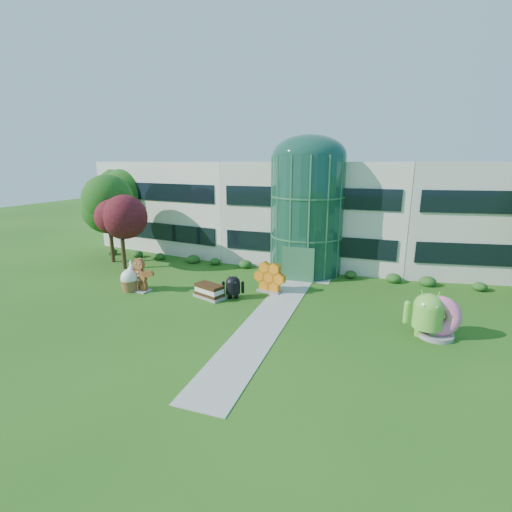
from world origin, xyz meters
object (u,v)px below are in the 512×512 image
(android_green, at_px, (428,312))
(gingerbread, at_px, (140,274))
(donut, at_px, (438,316))
(android_black, at_px, (233,285))

(android_green, distance_m, gingerbread, 19.29)
(donut, bearing_deg, gingerbread, 177.11)
(android_green, height_order, android_black, android_green)
(gingerbread, bearing_deg, android_black, 15.07)
(donut, relative_size, gingerbread, 0.88)
(android_black, xyz_separation_m, donut, (12.74, -1.82, 0.29))
(android_black, relative_size, gingerbread, 0.67)
(android_green, distance_m, android_black, 12.40)
(android_green, relative_size, gingerbread, 1.05)
(android_black, relative_size, donut, 0.77)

